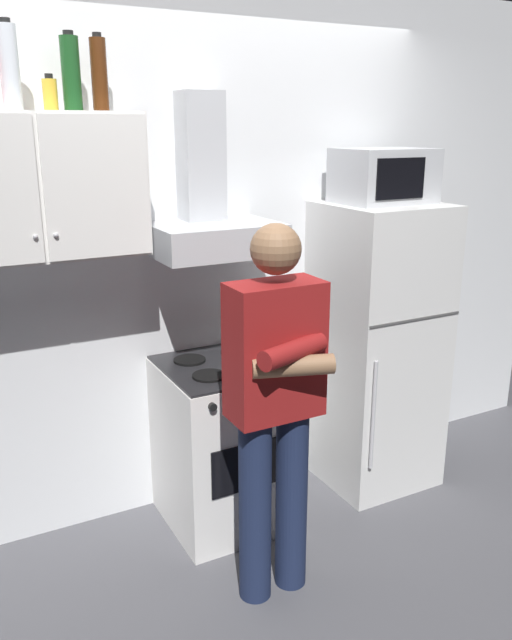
{
  "coord_description": "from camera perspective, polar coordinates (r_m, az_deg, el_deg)",
  "views": [
    {
      "loc": [
        -1.31,
        -2.48,
        1.99
      ],
      "look_at": [
        0.0,
        0.0,
        1.15
      ],
      "focal_mm": 36.37,
      "sensor_mm": 36.0,
      "label": 1
    }
  ],
  "objects": [
    {
      "name": "bottle_rum_dark",
      "position": [
        2.99,
        -13.63,
        20.27
      ],
      "size": [
        0.07,
        0.07,
        0.31
      ],
      "color": "#47230F",
      "rests_on": "upper_cabinet"
    },
    {
      "name": "stove_oven",
      "position": [
        3.38,
        -2.77,
        -10.74
      ],
      "size": [
        0.6,
        0.62,
        0.87
      ],
      "color": "white",
      "rests_on": "ground_plane"
    },
    {
      "name": "microwave",
      "position": [
        3.53,
        11.18,
        12.33
      ],
      "size": [
        0.48,
        0.37,
        0.28
      ],
      "color": "#B7BABF",
      "rests_on": "refrigerator"
    },
    {
      "name": "bottle_wine_green",
      "position": [
        2.96,
        -15.96,
        20.15
      ],
      "size": [
        0.08,
        0.08,
        0.31
      ],
      "color": "#19471E",
      "rests_on": "upper_cabinet"
    },
    {
      "name": "range_hood",
      "position": [
        3.14,
        -4.07,
        9.47
      ],
      "size": [
        0.6,
        0.44,
        0.75
      ],
      "color": "#B7BABF"
    },
    {
      "name": "bottle_spice_jar",
      "position": [
        2.93,
        -17.66,
        18.41
      ],
      "size": [
        0.06,
        0.06,
        0.14
      ],
      "color": "gold",
      "rests_on": "upper_cabinet"
    },
    {
      "name": "back_wall_tiled",
      "position": [
        3.4,
        -4.76,
        5.8
      ],
      "size": [
        4.8,
        0.1,
        2.7
      ],
      "primitive_type": "cube",
      "color": "white",
      "rests_on": "ground_plane"
    },
    {
      "name": "refrigerator",
      "position": [
        3.71,
        10.55,
        -2.32
      ],
      "size": [
        0.6,
        0.62,
        1.6
      ],
      "color": "silver",
      "rests_on": "ground_plane"
    },
    {
      "name": "ground_plane",
      "position": [
        3.44,
        0.0,
        -18.68
      ],
      "size": [
        7.0,
        7.0,
        0.0
      ],
      "primitive_type": "plane",
      "color": "#4C4C51"
    },
    {
      "name": "cooking_pot",
      "position": [
        3.14,
        0.18,
        -3.14
      ],
      "size": [
        0.3,
        0.2,
        0.1
      ],
      "color": "#B7BABF",
      "rests_on": "stove_oven"
    },
    {
      "name": "bottle_vodka_clear",
      "position": [
        2.88,
        -20.88,
        20.09
      ],
      "size": [
        0.07,
        0.07,
        0.34
      ],
      "color": "silver",
      "rests_on": "upper_cabinet"
    },
    {
      "name": "person_standing",
      "position": [
        2.67,
        1.7,
        -7.37
      ],
      "size": [
        0.38,
        0.33,
        1.64
      ],
      "color": "#192342",
      "rests_on": "ground_plane"
    },
    {
      "name": "upper_cabinet",
      "position": [
        2.9,
        -19.01,
        11.05
      ],
      "size": [
        0.9,
        0.37,
        0.6
      ],
      "color": "white"
    }
  ]
}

